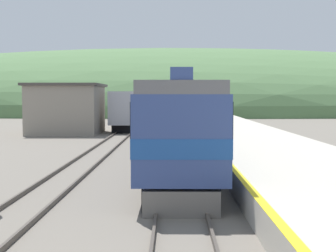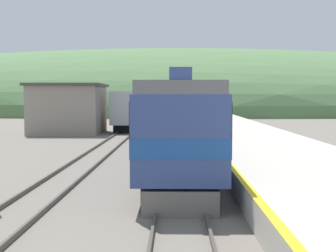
# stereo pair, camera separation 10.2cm
# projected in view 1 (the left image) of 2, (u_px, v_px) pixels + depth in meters

# --- Properties ---
(track_main) EXTENTS (1.52, 180.00, 0.16)m
(track_main) POSITION_uv_depth(u_px,v_px,m) (174.00, 119.00, 69.48)
(track_main) COLOR #4C443D
(track_main) RESTS_ON ground
(track_siding) EXTENTS (1.52, 180.00, 0.16)m
(track_siding) POSITION_uv_depth(u_px,v_px,m) (142.00, 119.00, 69.52)
(track_siding) COLOR #4C443D
(track_siding) RESTS_ON ground
(platform) EXTENTS (6.45, 140.00, 0.87)m
(platform) POSITION_uv_depth(u_px,v_px,m) (222.00, 125.00, 49.45)
(platform) COLOR #BCB5A5
(platform) RESTS_ON ground
(distant_hills) EXTENTS (212.54, 95.64, 30.04)m
(distant_hills) POSITION_uv_depth(u_px,v_px,m) (173.00, 110.00, 119.47)
(distant_hills) COLOR #517547
(distant_hills) RESTS_ON ground
(station_shed) EXTENTS (6.71, 7.03, 4.64)m
(station_shed) POSITION_uv_depth(u_px,v_px,m) (67.00, 109.00, 43.53)
(station_shed) COLOR gray
(station_shed) RESTS_ON ground
(express_train_lead_car) EXTENTS (2.89, 19.85, 4.27)m
(express_train_lead_car) POSITION_uv_depth(u_px,v_px,m) (178.00, 123.00, 22.71)
(express_train_lead_car) COLOR black
(express_train_lead_car) RESTS_ON ground
(carriage_second) EXTENTS (2.88, 20.26, 3.91)m
(carriage_second) POSITION_uv_depth(u_px,v_px,m) (175.00, 111.00, 43.84)
(carriage_second) COLOR black
(carriage_second) RESTS_ON ground
(carriage_third) EXTENTS (2.88, 20.26, 3.91)m
(carriage_third) POSITION_uv_depth(u_px,v_px,m) (174.00, 106.00, 64.94)
(carriage_third) COLOR black
(carriage_third) RESTS_ON ground
(carriage_fourth) EXTENTS (2.88, 20.26, 3.91)m
(carriage_fourth) POSITION_uv_depth(u_px,v_px,m) (174.00, 104.00, 86.04)
(carriage_fourth) COLOR black
(carriage_fourth) RESTS_ON ground
(carriage_fifth) EXTENTS (2.88, 20.26, 3.91)m
(carriage_fifth) POSITION_uv_depth(u_px,v_px,m) (174.00, 102.00, 107.14)
(carriage_fifth) COLOR black
(carriage_fifth) RESTS_ON ground
(siding_train) EXTENTS (2.90, 47.43, 3.93)m
(siding_train) POSITION_uv_depth(u_px,v_px,m) (141.00, 107.00, 66.39)
(siding_train) COLOR black
(siding_train) RESTS_ON ground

